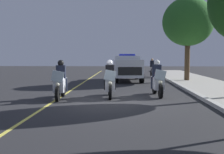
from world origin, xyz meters
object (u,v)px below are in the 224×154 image
Objects in this scene: cyclist_background at (152,68)px; tree_far_back at (188,22)px; police_motorcycle_trailing at (157,81)px; police_motorcycle_lead_left at (60,83)px; police_suv at (127,67)px; police_motorcycle_lead_right at (110,82)px.

tree_far_back reaches higher than cyclist_background.
police_motorcycle_trailing is 0.35× the size of tree_far_back.
cyclist_background is at bearing 175.52° from police_motorcycle_trailing.
tree_far_back is at bearing 157.89° from police_motorcycle_trailing.
police_motorcycle_lead_left is 9.38m from police_suv.
police_motorcycle_lead_left is 0.35× the size of tree_far_back.
police_suv is (-8.88, 3.02, 0.37)m from police_motorcycle_lead_left.
police_motorcycle_trailing is 7.92m from police_suv.
police_motorcycle_lead_right is 1.00× the size of police_motorcycle_trailing.
police_motorcycle_lead_left and police_motorcycle_trailing have the same top height.
tree_far_back is (3.86, 2.20, 3.54)m from cyclist_background.
police_motorcycle_lead_left is 4.51m from police_motorcycle_trailing.
police_motorcycle_lead_left reaches higher than cyclist_background.
police_motorcycle_lead_left is at bearing -74.59° from police_motorcycle_lead_right.
police_suv reaches higher than police_motorcycle_lead_right.
police_motorcycle_lead_left is 12.07m from tree_far_back.
police_suv is 2.86× the size of cyclist_background.
police_suv is (-7.80, -1.36, 0.37)m from police_motorcycle_trailing.
police_motorcycle_lead_left is at bearing -22.74° from cyclist_background.
police_motorcycle_lead_right is at bearing -33.24° from tree_far_back.
police_suv is 5.56m from tree_far_back.
police_suv is 4.34m from cyclist_background.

